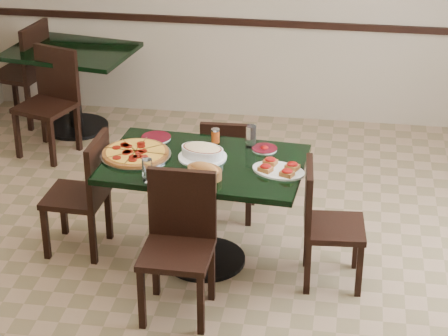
# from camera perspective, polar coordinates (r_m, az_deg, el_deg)

# --- Properties ---
(floor) EXTENTS (5.50, 5.50, 0.00)m
(floor) POSITION_cam_1_polar(r_m,az_deg,el_deg) (5.76, -0.87, -7.22)
(floor) COLOR #886A4F
(floor) RESTS_ON ground
(room_shell) EXTENTS (5.50, 5.50, 5.50)m
(room_shell) POSITION_cam_1_polar(r_m,az_deg,el_deg) (6.76, 10.23, 8.63)
(room_shell) COLOR white
(room_shell) RESTS_ON floor
(main_table) EXTENTS (1.33, 0.91, 0.75)m
(main_table) POSITION_cam_1_polar(r_m,az_deg,el_deg) (5.65, -1.30, -1.22)
(main_table) COLOR black
(main_table) RESTS_ON floor
(back_table) EXTENTS (1.16, 0.93, 0.75)m
(back_table) POSITION_cam_1_polar(r_m,az_deg,el_deg) (7.81, -9.87, 6.09)
(back_table) COLOR black
(back_table) RESTS_ON floor
(chair_far) EXTENTS (0.38, 0.38, 0.80)m
(chair_far) POSITION_cam_1_polar(r_m,az_deg,el_deg) (6.23, 0.29, 0.23)
(chair_far) COLOR black
(chair_far) RESTS_ON floor
(chair_near) EXTENTS (0.42, 0.42, 0.89)m
(chair_near) POSITION_cam_1_polar(r_m,az_deg,el_deg) (5.25, -2.94, -4.48)
(chair_near) COLOR black
(chair_near) RESTS_ON floor
(chair_right) EXTENTS (0.41, 0.41, 0.82)m
(chair_right) POSITION_cam_1_polar(r_m,az_deg,el_deg) (5.55, 6.48, -3.32)
(chair_right) COLOR black
(chair_right) RESTS_ON floor
(chair_left) EXTENTS (0.41, 0.41, 0.84)m
(chair_left) POSITION_cam_1_polar(r_m,az_deg,el_deg) (5.91, -9.03, -1.37)
(chair_left) COLOR black
(chair_left) RESTS_ON floor
(back_chair_near) EXTENTS (0.53, 0.53, 0.89)m
(back_chair_near) POSITION_cam_1_polar(r_m,az_deg,el_deg) (7.42, -11.24, 4.65)
(back_chair_near) COLOR black
(back_chair_near) RESTS_ON floor
(back_chair_left) EXTENTS (0.51, 0.51, 0.93)m
(back_chair_left) POSITION_cam_1_polar(r_m,az_deg,el_deg) (8.06, -12.76, 6.43)
(back_chair_left) COLOR black
(back_chair_left) RESTS_ON floor
(pepperoni_pizza) EXTENTS (0.46, 0.46, 0.04)m
(pepperoni_pizza) POSITION_cam_1_polar(r_m,az_deg,el_deg) (5.67, -5.80, 0.97)
(pepperoni_pizza) COLOR #ACACB3
(pepperoni_pizza) RESTS_ON main_table
(lasagna_casserole) EXTENTS (0.32, 0.31, 0.09)m
(lasagna_casserole) POSITION_cam_1_polar(r_m,az_deg,el_deg) (5.60, -1.42, 1.09)
(lasagna_casserole) COLOR white
(lasagna_casserole) RESTS_ON main_table
(bread_basket) EXTENTS (0.28, 0.24, 0.10)m
(bread_basket) POSITION_cam_1_polar(r_m,az_deg,el_deg) (5.36, -1.28, -0.20)
(bread_basket) COLOR brown
(bread_basket) RESTS_ON main_table
(bruschetta_platter) EXTENTS (0.40, 0.34, 0.05)m
(bruschetta_platter) POSITION_cam_1_polar(r_m,az_deg,el_deg) (5.44, 3.58, -0.03)
(bruschetta_platter) COLOR white
(bruschetta_platter) RESTS_ON main_table
(side_plate_near) EXTENTS (0.18, 0.18, 0.02)m
(side_plate_near) POSITION_cam_1_polar(r_m,az_deg,el_deg) (5.36, -3.74, -0.61)
(side_plate_near) COLOR white
(side_plate_near) RESTS_ON main_table
(side_plate_far_r) EXTENTS (0.17, 0.17, 0.03)m
(side_plate_far_r) POSITION_cam_1_polar(r_m,az_deg,el_deg) (5.73, 2.66, 1.27)
(side_plate_far_r) COLOR white
(side_plate_far_r) RESTS_ON main_table
(side_plate_far_l) EXTENTS (0.20, 0.20, 0.02)m
(side_plate_far_l) POSITION_cam_1_polar(r_m,az_deg,el_deg) (5.90, -4.45, 2.00)
(side_plate_far_l) COLOR white
(side_plate_far_l) RESTS_ON main_table
(napkin_setting) EXTENTS (0.17, 0.17, 0.01)m
(napkin_setting) POSITION_cam_1_polar(r_m,az_deg,el_deg) (5.36, -4.16, -0.73)
(napkin_setting) COLOR white
(napkin_setting) RESTS_ON main_table
(water_glass_a) EXTENTS (0.07, 0.07, 0.15)m
(water_glass_a) POSITION_cam_1_polar(r_m,az_deg,el_deg) (5.74, 1.77, 2.08)
(water_glass_a) COLOR silver
(water_glass_a) RESTS_ON main_table
(water_glass_b) EXTENTS (0.06, 0.06, 0.14)m
(water_glass_b) POSITION_cam_1_polar(r_m,az_deg,el_deg) (5.33, -5.04, -0.11)
(water_glass_b) COLOR silver
(water_glass_b) RESTS_ON main_table
(pepper_shaker) EXTENTS (0.06, 0.06, 0.10)m
(pepper_shaker) POSITION_cam_1_polar(r_m,az_deg,el_deg) (5.81, -0.56, 2.14)
(pepper_shaker) COLOR #B84E13
(pepper_shaker) RESTS_ON main_table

